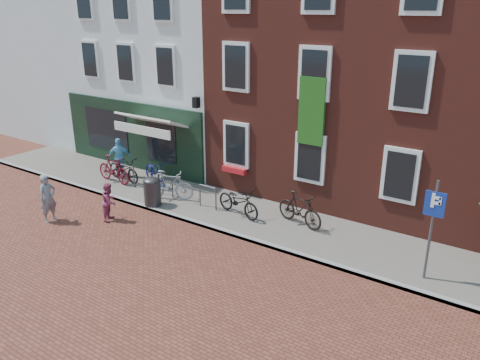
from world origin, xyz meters
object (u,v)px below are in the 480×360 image
Objects in this scene: boy at (110,201)px; bicycle_0 at (124,169)px; woman at (48,198)px; bicycle_5 at (300,209)px; litter_bin at (152,190)px; bicycle_1 at (114,169)px; bicycle_2 at (155,172)px; bicycle_3 at (169,185)px; bicycle_4 at (238,201)px; cafe_person at (120,157)px; parking_sign at (433,218)px.

boy is 3.56m from bicycle_0.
bicycle_5 is (7.13, 4.24, -0.17)m from woman.
woman is at bearing -126.53° from litter_bin.
bicycle_1 reaches higher than bicycle_2.
bicycle_4 is (2.88, 0.25, -0.05)m from bicycle_3.
bicycle_3 is at bearing -31.08° from woman.
cafe_person reaches higher than boy.
bicycle_4 is (5.76, -0.18, 0.00)m from bicycle_0.
bicycle_1 is (-2.93, 0.83, -0.02)m from litter_bin.
bicycle_5 is (4.95, 0.73, 0.00)m from bicycle_3.
bicycle_0 is 1.03× the size of bicycle_1.
cafe_person is at bearing 16.91° from woman.
bicycle_0 is 5.76m from bicycle_4.
woman is 1.24× the size of boy.
bicycle_2 is (1.52, 0.79, -0.05)m from bicycle_1.
parking_sign is 1.50× the size of bicycle_5.
cafe_person is (-12.57, 1.07, -0.92)m from parking_sign.
bicycle_0 is (-0.70, 3.94, -0.22)m from woman.
woman reaches higher than bicycle_5.
bicycle_2 is (1.87, 0.11, -0.32)m from cafe_person.
litter_bin reaches higher than bicycle_4.
bicycle_0 is 7.83m from bicycle_5.
bicycle_2 is (-1.41, 1.61, -0.08)m from litter_bin.
bicycle_4 is at bearing 138.45° from cafe_person.
parking_sign is 10.83m from bicycle_2.
bicycle_5 reaches higher than bicycle_0.
litter_bin is 9.37m from parking_sign.
litter_bin is at bearing -177.28° from parking_sign.
litter_bin is 2.99m from bicycle_0.
bicycle_3 is at bearing -38.82° from boy.
bicycle_2 is 1.03× the size of bicycle_3.
woman is 3.69m from bicycle_1.
bicycle_1 is (-0.88, 3.58, -0.17)m from woman.
cafe_person is at bearing 18.36° from boy.
bicycle_3 and bicycle_5 have the same top height.
bicycle_3 is (0.59, 2.30, -0.01)m from boy.
boy is 0.81× the size of cafe_person.
bicycle_4 is (4.43, -0.61, 0.00)m from bicycle_2.
boy is at bearing 142.95° from bicycle_3.
bicycle_1 is (0.36, -0.68, -0.26)m from cafe_person.
bicycle_0 is at bearing 100.38° from bicycle_4.
parking_sign reaches higher than woman.
bicycle_3 is 2.90m from bicycle_4.
bicycle_3 is (-9.15, 0.31, -1.18)m from parking_sign.
cafe_person is (-3.28, 1.51, 0.24)m from litter_bin.
bicycle_5 is at bearing -80.43° from bicycle_0.
bicycle_3 is 1.00× the size of bicycle_5.
bicycle_4 is 1.03× the size of bicycle_5.
cafe_person reaches higher than bicycle_1.
bicycle_0 is 1.03× the size of bicycle_5.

